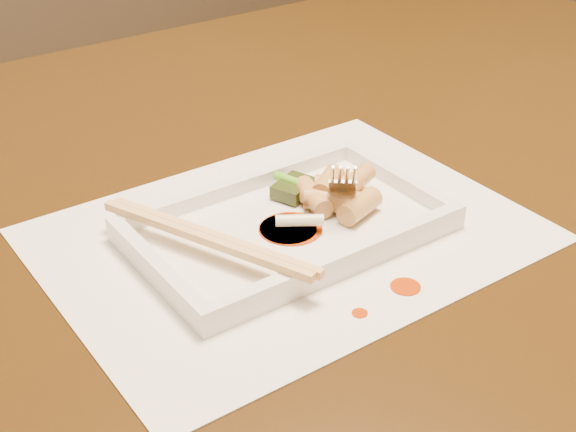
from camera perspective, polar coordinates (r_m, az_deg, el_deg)
table at (r=0.85m, az=0.05°, el=-2.40°), size 1.40×0.90×0.75m
placemat at (r=0.69m, az=-0.00°, el=-1.34°), size 0.40×0.30×0.00m
sauce_splatter_a at (r=0.63m, az=8.35°, el=-4.99°), size 0.02×0.02×0.00m
sauce_splatter_b at (r=0.60m, az=5.12°, el=-6.89°), size 0.01×0.01×0.00m
plate_base at (r=0.68m, az=-0.00°, el=-1.01°), size 0.26×0.16×0.01m
plate_rim_far at (r=0.73m, az=-3.36°, el=2.25°), size 0.26×0.01×0.01m
plate_rim_near at (r=0.63m, az=3.91°, el=-3.09°), size 0.26×0.01×0.01m
plate_rim_left at (r=0.63m, az=-9.34°, el=-3.63°), size 0.01×0.14×0.01m
plate_rim_right at (r=0.75m, az=7.81°, el=2.65°), size 0.01×0.14×0.01m
veg_piece at (r=0.72m, az=0.43°, el=2.00°), size 0.05×0.04×0.01m
scallion_white at (r=0.67m, az=0.84°, el=-0.31°), size 0.04×0.03×0.01m
scallion_green at (r=0.71m, az=1.84°, el=1.90°), size 0.03×0.08×0.01m
chopstick_a at (r=0.63m, az=-6.05°, el=-1.63°), size 0.08×0.19×0.01m
chopstick_b at (r=0.64m, az=-5.43°, el=-1.41°), size 0.08×0.19×0.01m
fork at (r=0.70m, az=3.88°, el=6.87°), size 0.09×0.10×0.14m
sauce_blob_0 at (r=0.68m, az=-0.02°, el=-0.94°), size 0.05×0.05×0.00m
sauce_blob_1 at (r=0.68m, az=0.21°, el=-0.90°), size 0.05×0.05×0.00m
rice_cake_0 at (r=0.70m, az=3.18°, el=1.12°), size 0.05×0.05×0.02m
rice_cake_1 at (r=0.72m, az=3.70°, el=2.17°), size 0.04×0.04×0.02m
rice_cake_2 at (r=0.72m, az=4.91°, el=2.53°), size 0.04×0.03×0.02m
rice_cake_3 at (r=0.69m, az=5.12°, el=0.69°), size 0.05×0.03×0.02m
rice_cake_4 at (r=0.70m, az=1.81°, el=1.36°), size 0.03×0.05×0.02m
rice_cake_5 at (r=0.71m, az=2.88°, el=2.34°), size 0.04×0.04×0.02m
rice_cake_6 at (r=0.70m, az=2.88°, el=1.20°), size 0.04×0.05×0.02m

